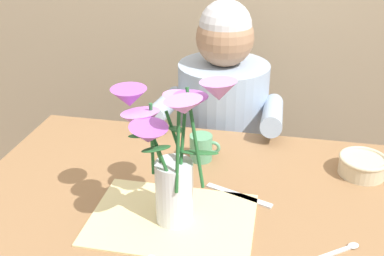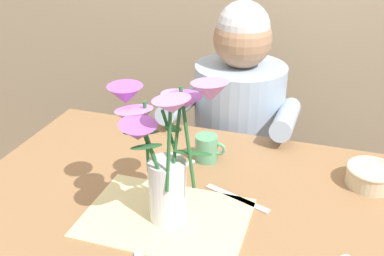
{
  "view_description": "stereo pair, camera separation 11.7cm",
  "coord_description": "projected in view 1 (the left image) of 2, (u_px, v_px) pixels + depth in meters",
  "views": [
    {
      "loc": [
        0.2,
        -0.98,
        1.45
      ],
      "look_at": [
        -0.01,
        0.05,
        0.92
      ],
      "focal_mm": 42.89,
      "sensor_mm": 36.0,
      "label": 1
    },
    {
      "loc": [
        0.32,
        -0.95,
        1.45
      ],
      "look_at": [
        -0.01,
        0.05,
        0.92
      ],
      "focal_mm": 42.89,
      "sensor_mm": 36.0,
      "label": 2
    }
  ],
  "objects": [
    {
      "name": "striped_placemat",
      "position": [
        172.0,
        219.0,
        1.13
      ],
      "size": [
        0.4,
        0.28,
        0.0
      ],
      "primitive_type": "cube",
      "color": "beige",
      "rests_on": "dining_table"
    },
    {
      "name": "seated_person",
      "position": [
        222.0,
        145.0,
        1.83
      ],
      "size": [
        0.45,
        0.47,
        1.14
      ],
      "rotation": [
        0.0,
        0.0,
        -0.05
      ],
      "color": "#4C4C56",
      "rests_on": "ground_plane"
    },
    {
      "name": "spoon_2",
      "position": [
        344.0,
        249.0,
        1.03
      ],
      "size": [
        0.11,
        0.08,
        0.01
      ],
      "color": "silver",
      "rests_on": "dining_table"
    },
    {
      "name": "flower_vase",
      "position": [
        170.0,
        145.0,
        1.03
      ],
      "size": [
        0.32,
        0.29,
        0.37
      ],
      "color": "silver",
      "rests_on": "dining_table"
    },
    {
      "name": "dining_table",
      "position": [
        190.0,
        226.0,
        1.26
      ],
      "size": [
        1.2,
        0.8,
        0.74
      ],
      "color": "olive",
      "rests_on": "ground_plane"
    },
    {
      "name": "ceramic_mug",
      "position": [
        202.0,
        147.0,
        1.37
      ],
      "size": [
        0.09,
        0.07,
        0.08
      ],
      "color": "#569970",
      "rests_on": "dining_table"
    },
    {
      "name": "dinner_knife",
      "position": [
        239.0,
        195.0,
        1.22
      ],
      "size": [
        0.18,
        0.08,
        0.0
      ],
      "primitive_type": "cube",
      "rotation": [
        0.0,
        0.0,
        -0.35
      ],
      "color": "silver",
      "rests_on": "dining_table"
    },
    {
      "name": "spoon_1",
      "position": [
        181.0,
        166.0,
        1.35
      ],
      "size": [
        0.08,
        0.11,
        0.01
      ],
      "color": "silver",
      "rests_on": "dining_table"
    },
    {
      "name": "ceramic_bowl",
      "position": [
        363.0,
        165.0,
        1.3
      ],
      "size": [
        0.14,
        0.14,
        0.06
      ],
      "color": "beige",
      "rests_on": "dining_table"
    }
  ]
}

